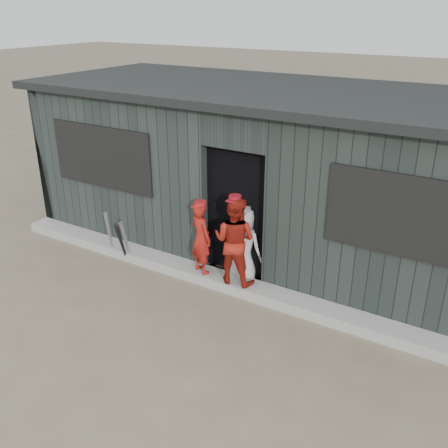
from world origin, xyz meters
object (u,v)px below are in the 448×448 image
Objects in this scene: bat_right at (122,244)px; player_red_left at (201,238)px; bat_left at (110,234)px; dugout at (279,172)px; bat_mid at (126,241)px; player_red_right at (235,240)px; player_grey_back at (244,246)px.

player_red_left reaches higher than bat_right.
bat_left is 0.10× the size of dugout.
bat_mid is 2.69m from dugout.
bat_mid is 0.65× the size of player_red_left.
bat_right reaches higher than bat_mid.
bat_right is (0.35, -0.10, -0.05)m from bat_left.
player_red_right is (1.90, 0.24, 0.43)m from bat_right.
dugout is (-0.16, 1.40, 0.71)m from player_grey_back.
player_red_right is at bearing 99.21° from player_grey_back.
bat_mid is 0.09× the size of dugout.
player_red_right is (2.25, 0.14, 0.39)m from bat_left.
player_red_left reaches higher than player_grey_back.
player_red_left is 1.85m from dugout.
dugout is at bearing 46.60° from bat_mid.
dugout is (2.08, 1.83, 0.88)m from bat_left.
player_red_right is at bearing -156.45° from player_red_left.
bat_right is 2.76m from dugout.
bat_mid is (0.34, -0.00, -0.05)m from bat_left.
player_red_right is 1.78m from dugout.
player_red_left is at bearing -102.77° from dugout.
player_red_left is at bearing -3.65° from player_red_right.
dugout is at bearing 48.12° from bat_right.
bat_left is at bearing 26.43° from player_red_left.
player_grey_back is (1.89, 0.43, 0.23)m from bat_mid.
player_red_right is (0.55, 0.01, 0.10)m from player_red_left.
player_grey_back is at bearing -128.53° from player_red_left.
player_red_left is (1.35, 0.22, 0.34)m from bat_right.
player_red_right is 0.36m from player_grey_back.
player_red_left is at bearing 5.33° from bat_mid.
player_grey_back is (2.24, 0.43, 0.18)m from bat_left.
player_red_right is 1.10× the size of player_grey_back.
player_red_left is at bearing 36.98° from player_grey_back.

